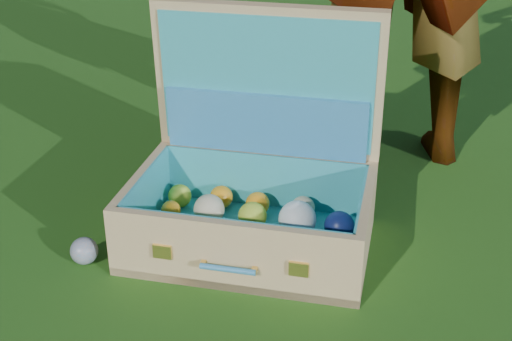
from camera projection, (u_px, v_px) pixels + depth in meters
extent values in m
plane|color=#215114|center=(303.00, 295.00, 1.59)|extent=(60.00, 60.00, 0.00)
sphere|color=teal|center=(84.00, 251.00, 1.69)|extent=(0.07, 0.07, 0.07)
cube|color=tan|center=(250.00, 243.00, 1.77)|extent=(0.59, 0.40, 0.02)
cube|color=tan|center=(231.00, 257.00, 1.57)|extent=(0.58, 0.04, 0.17)
cube|color=tan|center=(266.00, 183.00, 1.89)|extent=(0.58, 0.04, 0.17)
cube|color=tan|center=(142.00, 204.00, 1.79)|extent=(0.03, 0.34, 0.17)
cube|color=tan|center=(365.00, 230.00, 1.68)|extent=(0.03, 0.34, 0.17)
cube|color=teal|center=(250.00, 238.00, 1.76)|extent=(0.55, 0.36, 0.01)
cube|color=teal|center=(232.00, 249.00, 1.58)|extent=(0.54, 0.02, 0.15)
cube|color=teal|center=(265.00, 181.00, 1.88)|extent=(0.54, 0.02, 0.15)
cube|color=teal|center=(147.00, 201.00, 1.78)|extent=(0.02, 0.34, 0.15)
cube|color=teal|center=(360.00, 225.00, 1.68)|extent=(0.02, 0.34, 0.15)
cube|color=tan|center=(268.00, 80.00, 1.78)|extent=(0.58, 0.08, 0.39)
cube|color=teal|center=(266.00, 83.00, 1.76)|extent=(0.54, 0.04, 0.34)
cube|color=teal|center=(266.00, 124.00, 1.81)|extent=(0.52, 0.04, 0.16)
cube|color=#F2C659|center=(162.00, 252.00, 1.59)|extent=(0.04, 0.01, 0.03)
cube|color=#F2C659|center=(299.00, 269.00, 1.53)|extent=(0.04, 0.01, 0.03)
cylinder|color=teal|center=(228.00, 269.00, 1.56)|extent=(0.13, 0.02, 0.01)
cube|color=#F2C659|center=(203.00, 264.00, 1.57)|extent=(0.01, 0.02, 0.01)
cube|color=#F2C659|center=(254.00, 271.00, 1.55)|extent=(0.01, 0.02, 0.01)
sphere|color=#B37917|center=(144.00, 239.00, 1.69)|extent=(0.07, 0.07, 0.07)
sphere|color=#B37917|center=(190.00, 249.00, 1.66)|extent=(0.06, 0.06, 0.06)
sphere|color=white|center=(238.00, 251.00, 1.65)|extent=(0.06, 0.06, 0.06)
sphere|color=#C7D734|center=(280.00, 258.00, 1.62)|extent=(0.06, 0.06, 0.06)
sphere|color=white|center=(336.00, 263.00, 1.59)|extent=(0.07, 0.07, 0.07)
sphere|color=#C7D734|center=(154.00, 224.00, 1.75)|extent=(0.07, 0.07, 0.07)
sphere|color=#C7D734|center=(205.00, 232.00, 1.72)|extent=(0.06, 0.06, 0.06)
sphere|color=red|center=(244.00, 239.00, 1.71)|extent=(0.05, 0.05, 0.05)
sphere|color=#101B50|center=(293.00, 244.00, 1.68)|extent=(0.06, 0.06, 0.06)
sphere|color=red|center=(343.00, 249.00, 1.68)|extent=(0.04, 0.04, 0.04)
sphere|color=orange|center=(171.00, 210.00, 1.83)|extent=(0.05, 0.05, 0.05)
sphere|color=beige|center=(209.00, 209.00, 1.81)|extent=(0.08, 0.08, 0.08)
sphere|color=#C7D734|center=(252.00, 216.00, 1.78)|extent=(0.07, 0.07, 0.07)
sphere|color=white|center=(297.00, 219.00, 1.75)|extent=(0.09, 0.09, 0.09)
sphere|color=#101B50|center=(339.00, 226.00, 1.74)|extent=(0.07, 0.07, 0.07)
sphere|color=#C7D734|center=(180.00, 196.00, 1.89)|extent=(0.06, 0.06, 0.06)
sphere|color=orange|center=(221.00, 197.00, 1.88)|extent=(0.06, 0.06, 0.06)
sphere|color=orange|center=(258.00, 204.00, 1.85)|extent=(0.06, 0.06, 0.06)
sphere|color=beige|center=(303.00, 208.00, 1.83)|extent=(0.06, 0.06, 0.06)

